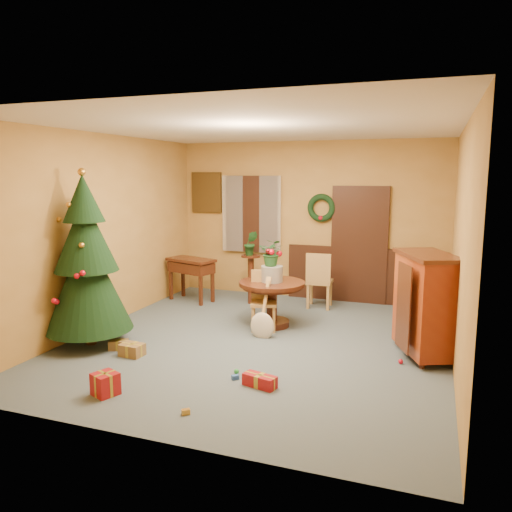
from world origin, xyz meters
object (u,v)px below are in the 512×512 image
at_px(writing_desk, 191,269).
at_px(chair_near, 264,298).
at_px(christmas_tree, 87,263).
at_px(sideboard, 426,302).
at_px(dining_table, 272,295).

bearing_deg(writing_desk, chair_near, -32.35).
distance_m(christmas_tree, writing_desk, 2.67).
bearing_deg(sideboard, chair_near, 169.35).
height_order(writing_desk, sideboard, sideboard).
bearing_deg(sideboard, dining_table, 165.08).
height_order(christmas_tree, writing_desk, christmas_tree).
xyz_separation_m(chair_near, writing_desk, (-1.79, 1.13, 0.12)).
distance_m(chair_near, christmas_tree, 2.57).
xyz_separation_m(dining_table, sideboard, (2.22, -0.59, 0.23)).
relative_size(chair_near, sideboard, 0.66).
distance_m(dining_table, writing_desk, 2.11).
distance_m(dining_table, christmas_tree, 2.72).
xyz_separation_m(dining_table, chair_near, (-0.08, -0.16, -0.01)).
relative_size(chair_near, christmas_tree, 0.37).
bearing_deg(dining_table, chair_near, -115.43).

